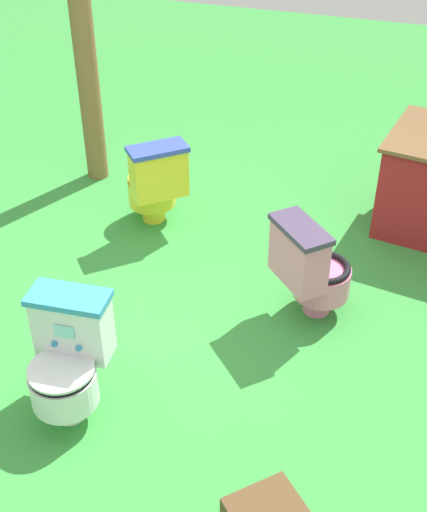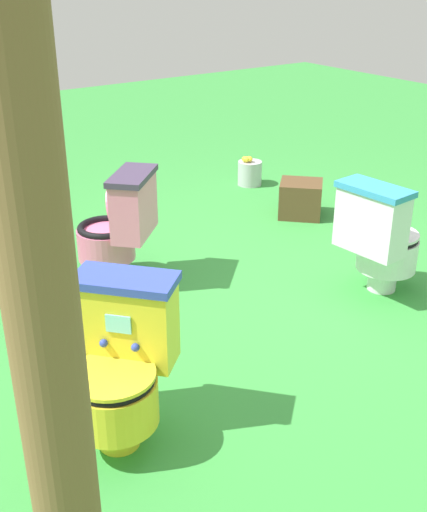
% 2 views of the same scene
% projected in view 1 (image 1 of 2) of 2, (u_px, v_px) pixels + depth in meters
% --- Properties ---
extents(ground, '(14.00, 14.00, 0.00)m').
position_uv_depth(ground, '(197.00, 337.00, 4.42)').
color(ground, green).
extents(toilet_white, '(0.45, 0.52, 0.73)m').
position_uv_depth(toilet_white, '(68.00, 358.00, 3.74)').
color(toilet_white, white).
rests_on(toilet_white, ground).
extents(toilet_yellow, '(0.63, 0.63, 0.73)m').
position_uv_depth(toilet_yellow, '(155.00, 183.00, 5.28)').
color(toilet_yellow, yellow).
rests_on(toilet_yellow, ground).
extents(toilet_pink, '(0.63, 0.63, 0.73)m').
position_uv_depth(toilet_pink, '(311.00, 268.00, 4.39)').
color(toilet_pink, pink).
rests_on(toilet_pink, ground).
extents(wooden_post, '(0.18, 0.18, 2.27)m').
position_uv_depth(wooden_post, '(85.00, 50.00, 5.46)').
color(wooden_post, brown).
rests_on(wooden_post, ground).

